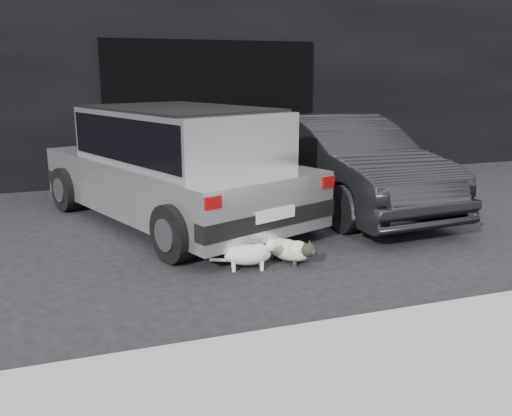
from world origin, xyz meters
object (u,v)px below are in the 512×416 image
object	(u,v)px
second_car	(340,162)
cat_siamese	(291,250)
silver_hatchback	(176,160)
cat_white	(251,254)

from	to	relation	value
second_car	cat_siamese	world-z (taller)	second_car
silver_hatchback	second_car	distance (m)	2.51
second_car	cat_white	size ratio (longest dim) A/B	5.77
silver_hatchback	cat_white	world-z (taller)	silver_hatchback
silver_hatchback	cat_white	distance (m)	2.28
cat_siamese	cat_white	size ratio (longest dim) A/B	1.06
second_car	cat_siamese	distance (m)	2.70
silver_hatchback	cat_siamese	distance (m)	2.36
silver_hatchback	cat_siamese	world-z (taller)	silver_hatchback
cat_siamese	second_car	bearing A→B (deg)	-154.18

